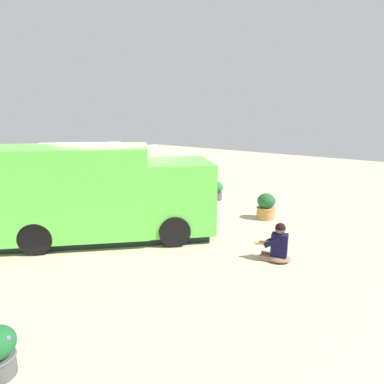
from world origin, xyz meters
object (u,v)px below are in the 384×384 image
Objects in this scene: planter_flowering_near at (266,206)px; plaza_bench at (144,181)px; person_customer at (277,246)px; planter_flowering_side at (216,190)px; food_truck at (101,194)px.

plaza_bench is at bearing 87.38° from planter_flowering_near.
planter_flowering_side is at bearing 50.54° from person_customer.
person_customer is 2.95m from planter_flowering_near.
planter_flowering_side is (4.91, 0.04, -0.74)m from food_truck.
planter_flowering_near is 2.63m from planter_flowering_side.
person_customer is at bearing -129.46° from planter_flowering_side.
food_truck is at bearing -179.54° from planter_flowering_side.
planter_flowering_side is at bearing 0.46° from food_truck.
food_truck is 4.78m from planter_flowering_near.
person_customer is 1.21× the size of planter_flowering_side.
planter_flowering_near is 5.81m from plaza_bench.
planter_flowering_near is at bearing -31.20° from food_truck.
planter_flowering_side is 0.39× the size of plaza_bench.
planter_flowering_side reaches higher than plaza_bench.
plaza_bench is (-0.61, 3.31, -0.01)m from planter_flowering_side.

